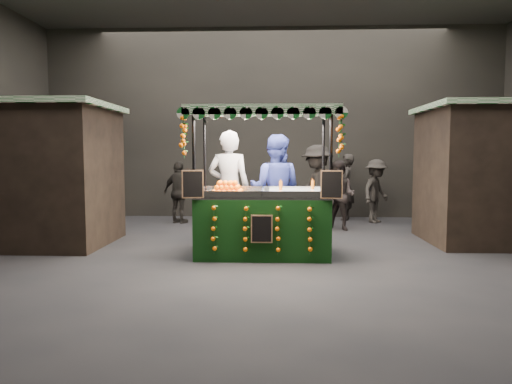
{
  "coord_description": "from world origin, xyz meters",
  "views": [
    {
      "loc": [
        0.09,
        -7.38,
        1.67
      ],
      "look_at": [
        -0.23,
        0.48,
        1.03
      ],
      "focal_mm": 32.52,
      "sensor_mm": 36.0,
      "label": 1
    }
  ],
  "objects": [
    {
      "name": "neighbour_stall_left",
      "position": [
        -4.4,
        1.0,
        1.31
      ],
      "size": [
        3.0,
        2.2,
        2.6
      ],
      "color": "black",
      "rests_on": "ground"
    },
    {
      "name": "shopper_6",
      "position": [
        1.91,
        4.48,
        0.84
      ],
      "size": [
        0.5,
        0.67,
        1.68
      ],
      "rotation": [
        0.0,
        0.0,
        -1.74
      ],
      "color": "black",
      "rests_on": "ground"
    },
    {
      "name": "shopper_5",
      "position": [
        3.69,
        3.04,
        0.77
      ],
      "size": [
        0.84,
        1.51,
        1.55
      ],
      "rotation": [
        0.0,
        0.0,
        1.85
      ],
      "color": "black",
      "rests_on": "ground"
    },
    {
      "name": "shopper_3",
      "position": [
        2.57,
        4.02,
        0.78
      ],
      "size": [
        1.08,
        1.14,
        1.55
      ],
      "rotation": [
        0.0,
        0.0,
        0.88
      ],
      "color": "#292521",
      "rests_on": "ground"
    },
    {
      "name": "vendor_grey",
      "position": [
        -0.75,
        1.04,
        1.05
      ],
      "size": [
        0.79,
        0.54,
        2.1
      ],
      "rotation": [
        0.0,
        0.0,
        3.09
      ],
      "color": "gray",
      "rests_on": "ground"
    },
    {
      "name": "shopper_1",
      "position": [
        1.51,
        2.84,
        0.77
      ],
      "size": [
        0.94,
        0.9,
        1.54
      ],
      "rotation": [
        0.0,
        0.0,
        -0.59
      ],
      "color": "black",
      "rests_on": "ground"
    },
    {
      "name": "shopper_7",
      "position": [
        1.03,
        2.9,
        0.94
      ],
      "size": [
        1.23,
        1.4,
        1.88
      ],
      "rotation": [
        0.0,
        0.0,
        -1.02
      ],
      "color": "black",
      "rests_on": "ground"
    },
    {
      "name": "shopper_2",
      "position": [
        -2.23,
        3.73,
        0.76
      ],
      "size": [
        0.96,
        0.7,
        1.51
      ],
      "rotation": [
        0.0,
        0.0,
        2.72
      ],
      "color": "black",
      "rests_on": "ground"
    },
    {
      "name": "juice_stall",
      "position": [
        -0.1,
        0.19,
        0.75
      ],
      "size": [
        2.49,
        1.47,
        2.42
      ],
      "color": "black",
      "rests_on": "ground"
    },
    {
      "name": "shopper_0",
      "position": [
        0.02,
        3.01,
        0.75
      ],
      "size": [
        0.66,
        0.6,
        1.51
      ],
      "rotation": [
        0.0,
        0.0,
        0.57
      ],
      "color": "black",
      "rests_on": "ground"
    },
    {
      "name": "shopper_4",
      "position": [
        -4.5,
        3.28,
        0.96
      ],
      "size": [
        1.11,
        1.08,
        1.93
      ],
      "rotation": [
        0.0,
        0.0,
        3.85
      ],
      "color": "black",
      "rests_on": "ground"
    },
    {
      "name": "ground",
      "position": [
        0.0,
        0.0,
        0.0
      ],
      "size": [
        12.0,
        12.0,
        0.0
      ],
      "primitive_type": "plane",
      "color": "black",
      "rests_on": "ground"
    },
    {
      "name": "vendor_blue",
      "position": [
        0.1,
        1.18,
        1.02
      ],
      "size": [
        1.12,
        0.95,
        2.04
      ],
      "rotation": [
        0.0,
        0.0,
        2.95
      ],
      "color": "navy",
      "rests_on": "ground"
    },
    {
      "name": "neighbour_stall_right",
      "position": [
        4.4,
        1.5,
        1.31
      ],
      "size": [
        3.0,
        2.2,
        2.6
      ],
      "color": "black",
      "rests_on": "ground"
    },
    {
      "name": "market_hall",
      "position": [
        0.0,
        0.0,
        3.38
      ],
      "size": [
        12.1,
        10.1,
        5.05
      ],
      "color": "black",
      "rests_on": "ground"
    }
  ]
}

